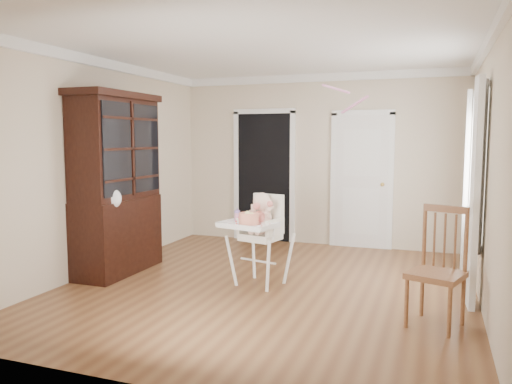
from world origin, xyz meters
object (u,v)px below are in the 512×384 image
(sippy_cup, at_px, (237,216))
(dining_chair, at_px, (437,271))
(china_cabinet, at_px, (117,184))
(cake, at_px, (249,219))
(high_chair, at_px, (260,229))

(sippy_cup, distance_m, dining_chair, 2.28)
(sippy_cup, height_order, china_cabinet, china_cabinet)
(cake, bearing_deg, china_cabinet, 175.50)
(china_cabinet, xyz_separation_m, dining_chair, (3.81, -0.56, -0.63))
(high_chair, relative_size, dining_chair, 0.99)
(sippy_cup, xyz_separation_m, dining_chair, (2.18, -0.57, -0.31))
(cake, bearing_deg, dining_chair, -11.90)
(cake, bearing_deg, sippy_cup, 142.40)
(cake, height_order, dining_chair, dining_chair)
(china_cabinet, distance_m, dining_chair, 3.90)
(cake, distance_m, sippy_cup, 0.25)
(sippy_cup, bearing_deg, cake, -37.60)
(cake, xyz_separation_m, dining_chair, (1.98, -0.42, -0.30))
(high_chair, xyz_separation_m, cake, (-0.05, -0.23, 0.15))
(dining_chair, bearing_deg, high_chair, -179.67)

